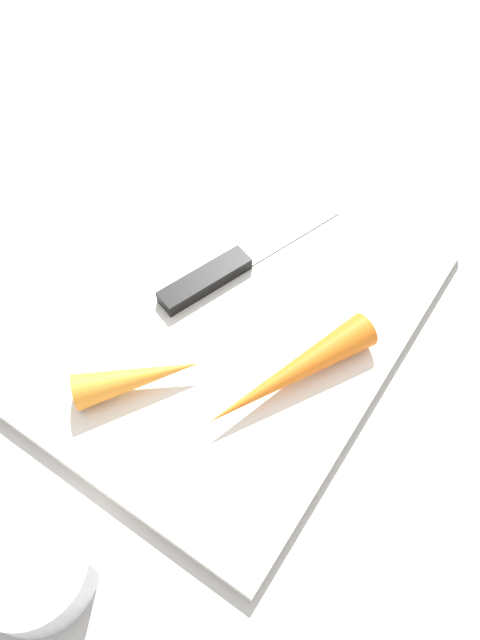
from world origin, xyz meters
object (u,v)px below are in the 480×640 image
carrot_short (138,378)px  carrot_long (290,374)px  small_bowl (36,570)px  cutting_board (240,324)px  knife (217,274)px

carrot_short → carrot_long: bearing=-13.8°
small_bowl → carrot_long: bearing=-16.9°
cutting_board → small_bowl: bearing=-179.7°
carrot_long → small_bowl: (-0.22, 0.07, -0.01)m
knife → carrot_short: carrot_short is taller
cutting_board → carrot_long: (-0.03, -0.07, 0.02)m
carrot_short → small_bowl: bearing=-127.1°
carrot_short → knife: bearing=46.6°
carrot_long → small_bowl: carrot_long is taller
knife → carrot_long: (-0.06, -0.11, 0.01)m
carrot_long → small_bowl: size_ratio=1.91×
knife → carrot_long: size_ratio=1.28×
small_bowl → knife: bearing=9.3°
carrot_long → carrot_short: bearing=-31.7°
carrot_long → carrot_short: size_ratio=1.54×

